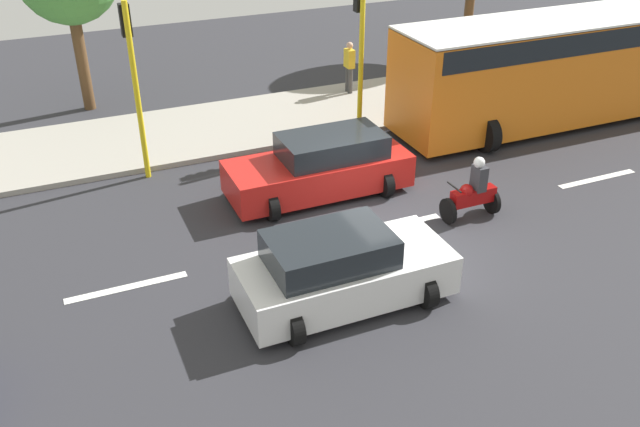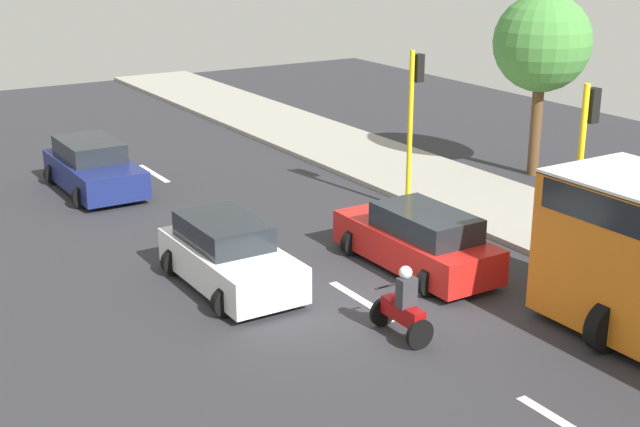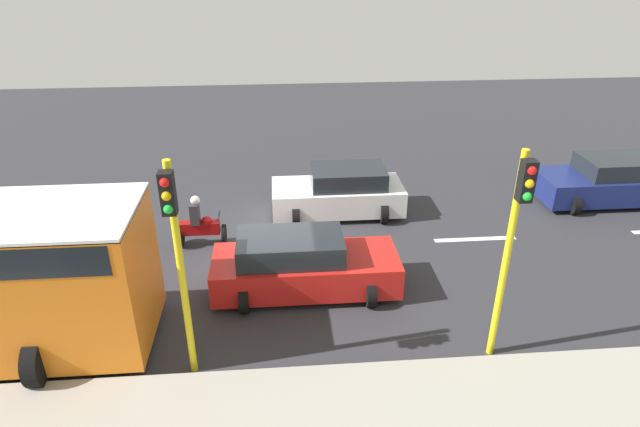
{
  "view_description": "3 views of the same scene",
  "coord_description": "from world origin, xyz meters",
  "px_view_note": "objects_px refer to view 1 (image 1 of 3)",
  "views": [
    {
      "loc": [
        -11.62,
        6.83,
        8.03
      ],
      "look_at": [
        -0.24,
        1.93,
        0.9
      ],
      "focal_mm": 38.31,
      "sensor_mm": 36.0,
      "label": 1
    },
    {
      "loc": [
        -10.04,
        -14.41,
        7.77
      ],
      "look_at": [
        -0.13,
        1.53,
        1.59
      ],
      "focal_mm": 49.71,
      "sensor_mm": 36.0,
      "label": 2
    },
    {
      "loc": [
        13.23,
        0.37,
        7.66
      ],
      "look_at": [
        0.01,
        1.48,
        1.03
      ],
      "focal_mm": 30.27,
      "sensor_mm": 36.0,
      "label": 3
    }
  ],
  "objects_px": {
    "traffic_light_midblock": "(132,66)",
    "traffic_light_corner": "(360,38)",
    "pedestrian_by_tree": "(521,59)",
    "car_white": "(341,270)",
    "city_bus": "(569,61)",
    "pedestrian_near_signal": "(349,66)",
    "motorcycle": "(473,193)",
    "car_red": "(321,167)"
  },
  "relations": [
    {
      "from": "pedestrian_near_signal",
      "to": "traffic_light_corner",
      "type": "height_order",
      "value": "traffic_light_corner"
    },
    {
      "from": "car_red",
      "to": "car_white",
      "type": "bearing_deg",
      "value": 161.47
    },
    {
      "from": "car_red",
      "to": "pedestrian_by_tree",
      "type": "xyz_separation_m",
      "value": [
        4.32,
        -9.24,
        0.35
      ]
    },
    {
      "from": "car_red",
      "to": "traffic_light_midblock",
      "type": "bearing_deg",
      "value": 54.46
    },
    {
      "from": "car_red",
      "to": "traffic_light_corner",
      "type": "height_order",
      "value": "traffic_light_corner"
    },
    {
      "from": "motorcycle",
      "to": "car_white",
      "type": "bearing_deg",
      "value": 112.55
    },
    {
      "from": "city_bus",
      "to": "traffic_light_midblock",
      "type": "distance_m",
      "value": 12.62
    },
    {
      "from": "pedestrian_by_tree",
      "to": "traffic_light_midblock",
      "type": "distance_m",
      "value": 13.26
    },
    {
      "from": "city_bus",
      "to": "traffic_light_midblock",
      "type": "bearing_deg",
      "value": 84.84
    },
    {
      "from": "motorcycle",
      "to": "pedestrian_by_tree",
      "type": "height_order",
      "value": "pedestrian_by_tree"
    },
    {
      "from": "pedestrian_by_tree",
      "to": "traffic_light_midblock",
      "type": "bearing_deg",
      "value": 97.07
    },
    {
      "from": "city_bus",
      "to": "pedestrian_near_signal",
      "type": "distance_m",
      "value": 6.82
    },
    {
      "from": "traffic_light_midblock",
      "to": "car_red",
      "type": "bearing_deg",
      "value": -125.54
    },
    {
      "from": "pedestrian_near_signal",
      "to": "traffic_light_midblock",
      "type": "xyz_separation_m",
      "value": [
        -3.26,
        7.37,
        1.87
      ]
    },
    {
      "from": "car_red",
      "to": "city_bus",
      "type": "relative_size",
      "value": 0.41
    },
    {
      "from": "motorcycle",
      "to": "city_bus",
      "type": "bearing_deg",
      "value": -56.03
    },
    {
      "from": "car_red",
      "to": "pedestrian_near_signal",
      "type": "xyz_separation_m",
      "value": [
        5.97,
        -3.59,
        0.35
      ]
    },
    {
      "from": "traffic_light_midblock",
      "to": "pedestrian_by_tree",
      "type": "bearing_deg",
      "value": -82.93
    },
    {
      "from": "car_white",
      "to": "pedestrian_near_signal",
      "type": "xyz_separation_m",
      "value": [
        10.16,
        -5.0,
        0.35
      ]
    },
    {
      "from": "city_bus",
      "to": "pedestrian_by_tree",
      "type": "relative_size",
      "value": 6.51
    },
    {
      "from": "car_white",
      "to": "pedestrian_near_signal",
      "type": "relative_size",
      "value": 2.4
    },
    {
      "from": "motorcycle",
      "to": "pedestrian_near_signal",
      "type": "relative_size",
      "value": 0.91
    },
    {
      "from": "car_red",
      "to": "pedestrian_near_signal",
      "type": "relative_size",
      "value": 2.65
    },
    {
      "from": "pedestrian_by_tree",
      "to": "traffic_light_midblock",
      "type": "xyz_separation_m",
      "value": [
        -1.62,
        13.03,
        1.87
      ]
    },
    {
      "from": "car_white",
      "to": "motorcycle",
      "type": "bearing_deg",
      "value": -67.45
    },
    {
      "from": "traffic_light_midblock",
      "to": "motorcycle",
      "type": "bearing_deg",
      "value": -128.56
    },
    {
      "from": "pedestrian_near_signal",
      "to": "pedestrian_by_tree",
      "type": "bearing_deg",
      "value": -106.24
    },
    {
      "from": "pedestrian_near_signal",
      "to": "car_white",
      "type": "bearing_deg",
      "value": 153.83
    },
    {
      "from": "car_white",
      "to": "traffic_light_midblock",
      "type": "relative_size",
      "value": 0.9
    },
    {
      "from": "pedestrian_by_tree",
      "to": "traffic_light_corner",
      "type": "distance_m",
      "value": 7.35
    },
    {
      "from": "car_white",
      "to": "motorcycle",
      "type": "relative_size",
      "value": 2.66
    },
    {
      "from": "traffic_light_corner",
      "to": "motorcycle",
      "type": "bearing_deg",
      "value": -175.56
    },
    {
      "from": "city_bus",
      "to": "car_red",
      "type": "bearing_deg",
      "value": 100.2
    },
    {
      "from": "pedestrian_near_signal",
      "to": "pedestrian_by_tree",
      "type": "distance_m",
      "value": 5.89
    },
    {
      "from": "city_bus",
      "to": "traffic_light_corner",
      "type": "height_order",
      "value": "traffic_light_corner"
    },
    {
      "from": "city_bus",
      "to": "pedestrian_by_tree",
      "type": "distance_m",
      "value": 2.9
    },
    {
      "from": "pedestrian_by_tree",
      "to": "city_bus",
      "type": "bearing_deg",
      "value": 169.61
    },
    {
      "from": "motorcycle",
      "to": "pedestrian_by_tree",
      "type": "relative_size",
      "value": 0.91
    },
    {
      "from": "traffic_light_midblock",
      "to": "traffic_light_corner",
      "type": "bearing_deg",
      "value": -90.0
    },
    {
      "from": "city_bus",
      "to": "traffic_light_corner",
      "type": "xyz_separation_m",
      "value": [
        1.13,
        6.42,
        1.08
      ]
    },
    {
      "from": "car_white",
      "to": "city_bus",
      "type": "bearing_deg",
      "value": -60.38
    },
    {
      "from": "pedestrian_near_signal",
      "to": "traffic_light_midblock",
      "type": "bearing_deg",
      "value": 113.87
    }
  ]
}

